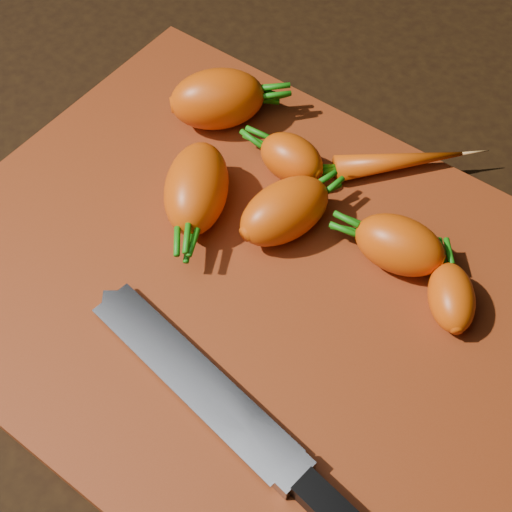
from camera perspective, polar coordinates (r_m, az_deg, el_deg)
The scene contains 11 objects.
ground at distance 0.58m, azimuth -0.59°, elevation -2.63°, with size 2.00×2.00×0.01m, color black.
cutting_board at distance 0.57m, azimuth -0.60°, elevation -2.04°, with size 0.50×0.40×0.01m, color maroon.
carrot_0 at distance 0.65m, azimuth -3.09°, elevation 12.43°, with size 0.08×0.05×0.05m, color #CF4907.
carrot_1 at distance 0.61m, azimuth 2.86°, elevation 7.81°, with size 0.06×0.04×0.04m, color #CF4907.
carrot_2 at distance 0.58m, azimuth -4.78°, elevation 5.44°, with size 0.09×0.05×0.05m, color #CF4907.
carrot_3 at distance 0.57m, azimuth 2.32°, elevation 3.63°, with size 0.08×0.05×0.05m, color #CF4907.
carrot_4 at distance 0.56m, azimuth 11.40°, elevation 0.87°, with size 0.07×0.05×0.05m, color #CF4907.
carrot_5 at distance 0.67m, azimuth -2.20°, elevation 12.97°, with size 0.05×0.03×0.03m, color #CF4907.
carrot_6 at distance 0.55m, azimuth 15.36°, elevation -3.21°, with size 0.06×0.03×0.03m, color #CF4907.
carrot_7 at distance 0.63m, azimuth 11.38°, elevation 7.44°, with size 0.11×0.02×0.02m, color #CF4907.
knife at distance 0.51m, azimuth -3.69°, elevation -10.94°, with size 0.31×0.07×0.02m.
Camera 1 is at (0.19, -0.24, 0.48)m, focal length 50.00 mm.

